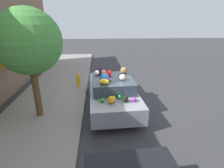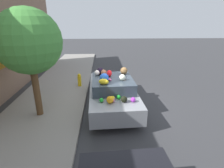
# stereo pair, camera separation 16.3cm
# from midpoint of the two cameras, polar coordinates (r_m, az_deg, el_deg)

# --- Properties ---
(ground_plane) EXTENTS (60.00, 60.00, 0.00)m
(ground_plane) POSITION_cam_midpoint_polar(r_m,az_deg,el_deg) (7.75, -0.09, -7.12)
(ground_plane) COLOR #38383A
(sidewalk_curb) EXTENTS (24.00, 3.20, 0.13)m
(sidewalk_curb) POSITION_cam_midpoint_polar(r_m,az_deg,el_deg) (8.05, -19.80, -6.78)
(sidewalk_curb) COLOR gray
(sidewalk_curb) RESTS_ON ground
(street_tree) EXTENTS (2.21, 2.21, 3.85)m
(street_tree) POSITION_cam_midpoint_polar(r_m,az_deg,el_deg) (6.57, -24.86, 12.32)
(street_tree) COLOR brown
(street_tree) RESTS_ON sidewalk_curb
(fire_hydrant) EXTENTS (0.20, 0.20, 0.70)m
(fire_hydrant) POSITION_cam_midpoint_polar(r_m,az_deg,el_deg) (9.70, -10.11, 1.34)
(fire_hydrant) COLOR gold
(fire_hydrant) RESTS_ON sidewalk_curb
(art_car) EXTENTS (4.37, 2.02, 1.67)m
(art_car) POSITION_cam_midpoint_polar(r_m,az_deg,el_deg) (7.42, 0.61, -2.33)
(art_car) COLOR gray
(art_car) RESTS_ON ground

